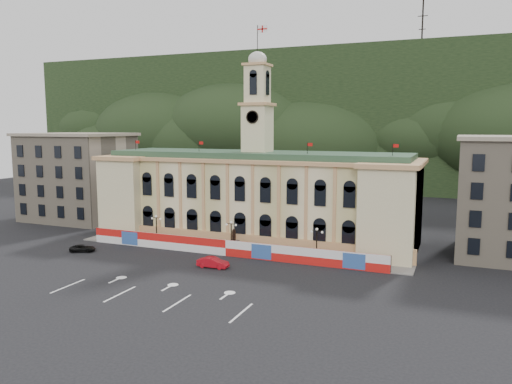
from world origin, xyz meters
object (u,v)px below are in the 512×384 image
at_px(statue, 234,244).
at_px(red_sedan, 213,262).
at_px(lamp_center, 231,234).
at_px(black_suv, 83,248).

height_order(statue, red_sedan, statue).
relative_size(lamp_center, black_suv, 1.16).
xyz_separation_m(statue, lamp_center, (0.00, -1.00, 1.89)).
relative_size(statue, lamp_center, 0.72).
bearing_deg(black_suv, lamp_center, -94.02).
bearing_deg(statue, lamp_center, -90.00).
bearing_deg(black_suv, statue, -91.82).
height_order(red_sedan, black_suv, red_sedan).
bearing_deg(lamp_center, red_sedan, -82.36).
bearing_deg(lamp_center, black_suv, -159.19).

